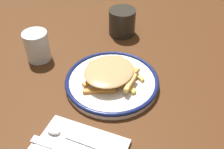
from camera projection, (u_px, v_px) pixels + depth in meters
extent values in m
plane|color=#482610|center=(112.00, 84.00, 0.71)|extent=(2.60, 2.60, 0.00)
cylinder|color=white|center=(112.00, 82.00, 0.71)|extent=(0.26, 0.26, 0.02)
torus|color=#0F194A|center=(112.00, 80.00, 0.70)|extent=(0.26, 0.26, 0.01)
cube|color=#EAAB55|center=(130.00, 83.00, 0.66)|extent=(0.07, 0.02, 0.01)
cube|color=orange|center=(99.00, 91.00, 0.66)|extent=(0.04, 0.08, 0.01)
cube|color=gold|center=(105.00, 64.00, 0.75)|extent=(0.03, 0.09, 0.01)
cube|color=#E8B150|center=(113.00, 84.00, 0.68)|extent=(0.03, 0.09, 0.01)
cube|color=gold|center=(129.00, 77.00, 0.68)|extent=(0.09, 0.04, 0.01)
cube|color=gold|center=(101.00, 77.00, 0.71)|extent=(0.06, 0.04, 0.01)
cube|color=#D58341|center=(106.00, 74.00, 0.71)|extent=(0.07, 0.03, 0.01)
cube|color=gold|center=(107.00, 77.00, 0.70)|extent=(0.03, 0.08, 0.01)
cube|color=#E5AA4F|center=(108.00, 76.00, 0.71)|extent=(0.07, 0.01, 0.01)
cube|color=#E0BC5D|center=(112.00, 79.00, 0.70)|extent=(0.07, 0.03, 0.01)
cube|color=gold|center=(128.00, 66.00, 0.74)|extent=(0.04, 0.07, 0.01)
cube|color=#EEBB54|center=(108.00, 73.00, 0.70)|extent=(0.05, 0.09, 0.01)
cube|color=gold|center=(108.00, 71.00, 0.71)|extent=(0.08, 0.03, 0.01)
cube|color=gold|center=(109.00, 70.00, 0.71)|extent=(0.04, 0.07, 0.01)
cube|color=gold|center=(114.00, 62.00, 0.74)|extent=(0.06, 0.04, 0.01)
cube|color=#D08E43|center=(118.00, 84.00, 0.68)|extent=(0.06, 0.08, 0.01)
cube|color=#E8B359|center=(109.00, 73.00, 0.71)|extent=(0.03, 0.09, 0.01)
cube|color=#EDC54F|center=(128.00, 86.00, 0.68)|extent=(0.05, 0.05, 0.01)
cube|color=#CC8C43|center=(93.00, 81.00, 0.69)|extent=(0.06, 0.05, 0.01)
cube|color=#E4B352|center=(111.00, 76.00, 0.71)|extent=(0.07, 0.07, 0.01)
cube|color=#C8892C|center=(96.00, 75.00, 0.71)|extent=(0.06, 0.05, 0.01)
cube|color=gold|center=(100.00, 69.00, 0.73)|extent=(0.07, 0.04, 0.01)
cube|color=gold|center=(95.00, 71.00, 0.72)|extent=(0.06, 0.03, 0.01)
cube|color=#DEB653|center=(135.00, 74.00, 0.71)|extent=(0.05, 0.06, 0.01)
ellipsoid|color=tan|center=(109.00, 72.00, 0.68)|extent=(0.18, 0.17, 0.02)
cube|color=#21571B|center=(106.00, 67.00, 0.69)|extent=(0.00, 0.00, 0.00)
cube|color=#375929|center=(113.00, 62.00, 0.71)|extent=(0.00, 0.00, 0.00)
cube|color=#325B31|center=(116.00, 77.00, 0.66)|extent=(0.00, 0.00, 0.00)
cube|color=#3B5A2E|center=(107.00, 70.00, 0.68)|extent=(0.00, 0.00, 0.00)
cube|color=#346C20|center=(124.00, 76.00, 0.66)|extent=(0.00, 0.00, 0.00)
cube|color=silver|center=(56.00, 146.00, 0.55)|extent=(0.02, 0.12, 0.00)
cube|color=silver|center=(87.00, 144.00, 0.55)|extent=(0.02, 0.10, 0.00)
ellipsoid|color=silver|center=(54.00, 131.00, 0.58)|extent=(0.02, 0.03, 0.01)
cylinder|color=silver|center=(37.00, 46.00, 0.77)|extent=(0.07, 0.07, 0.09)
cylinder|color=#28251E|center=(122.00, 22.00, 0.89)|extent=(0.09, 0.09, 0.09)
torus|color=#28251E|center=(126.00, 14.00, 0.92)|extent=(0.05, 0.01, 0.05)
cylinder|color=silver|center=(40.00, 47.00, 0.81)|extent=(0.03, 0.03, 0.05)
sphere|color=#B7BABF|center=(38.00, 39.00, 0.79)|extent=(0.03, 0.03, 0.03)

